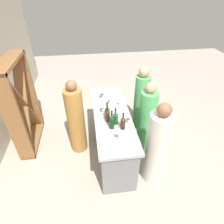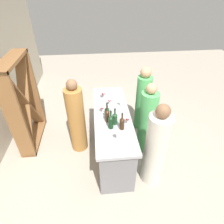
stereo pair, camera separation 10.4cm
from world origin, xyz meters
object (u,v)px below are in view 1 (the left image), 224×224
object	(u,v)px
wine_glass_far_right	(102,108)
wine_glass_near_center	(120,101)
wine_bottle_center_olive_green	(115,118)
wine_glass_near_right	(119,135)
wine_rack	(22,106)
person_right_guest	(147,120)
person_server_behind	(76,120)
wine_bottle_second_right_amber_brown	(108,115)
wine_glass_far_left	(109,101)
wine_glass_near_left	(128,119)
wine_bottle_leftmost_amber_brown	(123,123)
wine_glass_far_center	(102,94)
person_left_guest	(141,100)
person_center_guest	(157,148)
wine_bottle_second_left_dark_green	(112,122)
wine_bottle_rightmost_olive_green	(107,112)

from	to	relation	value
wine_glass_far_right	wine_glass_near_center	bearing A→B (deg)	-65.33
wine_bottle_center_olive_green	wine_glass_near_right	distance (m)	0.38
wine_rack	person_right_guest	world-z (taller)	wine_rack
wine_rack	wine_bottle_center_olive_green	distance (m)	1.86
person_server_behind	wine_bottle_second_right_amber_brown	bearing A→B (deg)	-29.88
person_server_behind	wine_rack	bearing A→B (deg)	163.48
wine_glass_far_left	wine_bottle_second_right_amber_brown	bearing A→B (deg)	170.29
wine_glass_far_right	wine_glass_near_left	bearing A→B (deg)	-133.16
wine_rack	person_server_behind	bearing A→B (deg)	-109.75
wine_rack	wine_bottle_leftmost_amber_brown	xyz separation A→B (m)	(-0.94, -1.77, 0.14)
wine_glass_near_right	wine_glass_far_right	bearing A→B (deg)	14.15
wine_bottle_second_right_amber_brown	wine_glass_far_center	bearing A→B (deg)	1.63
person_left_guest	person_center_guest	world-z (taller)	person_center_guest
wine_rack	person_left_guest	distance (m)	2.41
wine_glass_near_center	wine_glass_far_right	distance (m)	0.39
wine_bottle_leftmost_amber_brown	wine_glass_far_left	distance (m)	0.71
wine_rack	person_server_behind	world-z (taller)	wine_rack
wine_bottle_second_right_amber_brown	wine_glass_far_center	xyz separation A→B (m)	(0.73, 0.02, -0.02)
person_right_guest	wine_glass_far_center	bearing A→B (deg)	-41.26
wine_glass_near_center	person_right_guest	world-z (taller)	person_right_guest
wine_bottle_second_left_dark_green	person_center_guest	size ratio (longest dim) A/B	0.22
wine_glass_far_right	person_left_guest	bearing A→B (deg)	-54.48
wine_glass_far_left	wine_bottle_rightmost_olive_green	bearing A→B (deg)	168.38
wine_bottle_center_olive_green	wine_bottle_rightmost_olive_green	size ratio (longest dim) A/B	1.03
wine_bottle_second_right_amber_brown	wine_glass_far_left	xyz separation A→B (m)	(0.48, -0.08, -0.02)
wine_glass_near_left	wine_bottle_second_right_amber_brown	bearing A→B (deg)	70.30
wine_glass_near_left	wine_bottle_leftmost_amber_brown	bearing A→B (deg)	133.62
wine_glass_far_left	wine_glass_far_right	world-z (taller)	wine_glass_far_left
wine_bottle_center_olive_green	wine_glass_far_right	bearing A→B (deg)	29.83
wine_glass_near_center	person_right_guest	bearing A→B (deg)	-109.46
wine_bottle_rightmost_olive_green	wine_glass_far_center	xyz separation A→B (m)	(0.62, 0.03, -0.01)
wine_glass_near_right	wine_rack	bearing A→B (deg)	54.63
wine_bottle_rightmost_olive_green	wine_glass_near_left	xyz separation A→B (m)	(-0.22, -0.32, -0.00)
person_server_behind	wine_glass_near_left	bearing A→B (deg)	-25.33
wine_bottle_rightmost_olive_green	person_center_guest	xyz separation A→B (m)	(-0.62, -0.71, -0.32)
wine_glass_far_right	person_server_behind	xyz separation A→B (m)	(0.11, 0.49, -0.30)
wine_glass_near_center	wine_glass_far_center	size ratio (longest dim) A/B	1.04
wine_glass_near_left	wine_glass_far_right	size ratio (longest dim) A/B	1.09
person_center_guest	wine_bottle_rightmost_olive_green	bearing A→B (deg)	-62.52
wine_glass_near_left	wine_glass_near_center	size ratio (longest dim) A/B	0.94
wine_glass_near_right	wine_glass_near_left	bearing A→B (deg)	-31.60
wine_bottle_rightmost_olive_green	person_left_guest	xyz separation A→B (m)	(0.80, -0.84, -0.34)
wine_glass_near_left	person_server_behind	bearing A→B (deg)	61.44
wine_glass_near_left	wine_glass_near_right	xyz separation A→B (m)	(-0.34, 0.21, -0.00)
wine_glass_near_right	person_server_behind	distance (m)	1.10
wine_bottle_second_left_dark_green	wine_glass_far_center	distance (m)	0.91
wine_glass_far_left	wine_glass_far_center	xyz separation A→B (m)	(0.26, 0.10, 0.01)
wine_bottle_center_olive_green	wine_glass_far_right	size ratio (longest dim) A/B	2.11
wine_bottle_center_olive_green	person_right_guest	bearing A→B (deg)	-64.31
wine_bottle_leftmost_amber_brown	person_server_behind	size ratio (longest dim) A/B	0.20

